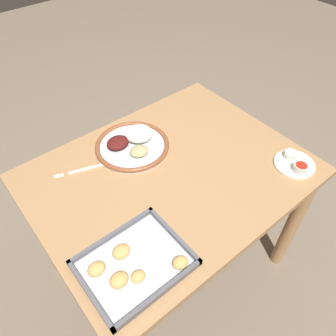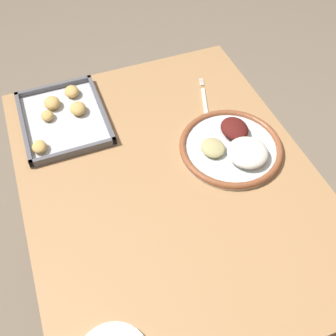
% 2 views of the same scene
% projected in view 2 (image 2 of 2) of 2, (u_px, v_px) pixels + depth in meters
% --- Properties ---
extents(ground_plane, '(8.00, 8.00, 0.00)m').
position_uv_depth(ground_plane, '(169.00, 279.00, 1.65)').
color(ground_plane, '#7A6B59').
extents(dining_table, '(1.02, 0.80, 0.71)m').
position_uv_depth(dining_table, '(169.00, 201.00, 1.18)').
color(dining_table, '#AD7F51').
rests_on(dining_table, ground_plane).
extents(dinner_plate, '(0.30, 0.30, 0.05)m').
position_uv_depth(dinner_plate, '(233.00, 147.00, 1.14)').
color(dinner_plate, silver).
rests_on(dinner_plate, dining_table).
extents(fork, '(0.22, 0.09, 0.00)m').
position_uv_depth(fork, '(205.00, 104.00, 1.27)').
color(fork, silver).
rests_on(fork, dining_table).
extents(baking_tray, '(0.32, 0.25, 0.04)m').
position_uv_depth(baking_tray, '(63.00, 116.00, 1.22)').
color(baking_tray, '#595960').
rests_on(baking_tray, dining_table).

